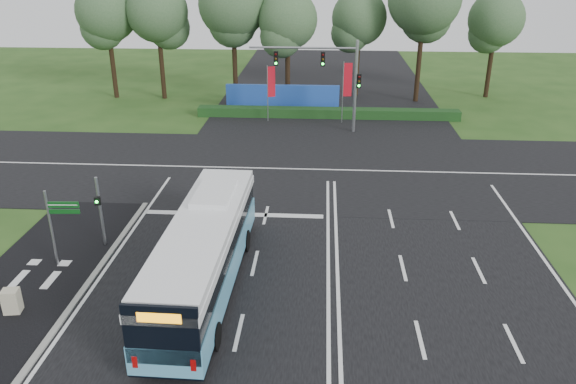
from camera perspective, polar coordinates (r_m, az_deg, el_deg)
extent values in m
plane|color=#264A18|center=(25.30, 4.11, -7.53)|extent=(120.00, 120.00, 0.00)
cube|color=black|center=(25.29, 4.11, -7.49)|extent=(20.00, 120.00, 0.04)
cube|color=black|center=(36.14, 4.06, 2.25)|extent=(120.00, 14.00, 0.05)
cube|color=black|center=(25.76, -25.31, -9.28)|extent=(5.00, 18.00, 0.06)
cube|color=gray|center=(24.71, -20.36, -9.75)|extent=(0.25, 18.00, 0.12)
cube|color=#59A8CE|center=(23.39, -8.42, -7.51)|extent=(2.69, 11.87, 1.08)
cube|color=black|center=(23.64, -8.36, -8.54)|extent=(2.66, 11.81, 0.30)
cube|color=black|center=(22.91, -8.57, -5.39)|extent=(2.59, 11.69, 0.94)
cube|color=white|center=(22.63, -8.66, -4.08)|extent=(2.69, 11.87, 0.34)
cube|color=white|center=(22.48, -8.71, -3.30)|extent=(2.63, 11.40, 0.34)
cube|color=white|center=(24.53, -7.48, -0.13)|extent=(1.63, 2.99, 0.25)
cube|color=black|center=(18.14, -12.73, -14.04)|extent=(2.39, 0.17, 2.17)
cube|color=orange|center=(17.71, -12.97, -12.34)|extent=(1.38, 0.09, 0.34)
cylinder|color=black|center=(26.74, -9.22, -4.73)|extent=(0.30, 1.03, 1.02)
cylinder|color=black|center=(26.31, -4.32, -4.97)|extent=(0.30, 1.03, 1.02)
cylinder|color=black|center=(20.99, -13.77, -13.74)|extent=(0.30, 1.03, 1.02)
cylinder|color=black|center=(20.44, -7.42, -14.34)|extent=(0.30, 1.03, 1.02)
cylinder|color=gray|center=(27.59, -18.49, -1.94)|extent=(0.14, 0.14, 3.49)
cube|color=black|center=(27.18, -18.79, -0.86)|extent=(0.32, 0.25, 0.40)
sphere|color=#19F233|center=(27.10, -18.87, -0.95)|extent=(0.14, 0.14, 0.14)
cylinder|color=gray|center=(26.47, -22.89, -3.52)|extent=(0.11, 0.11, 3.64)
cube|color=#0C4514|center=(25.73, -21.90, -1.20)|extent=(1.37, 0.13, 0.27)
cube|color=#0C4514|center=(25.85, -21.80, -1.85)|extent=(1.37, 0.13, 0.20)
cube|color=white|center=(25.70, -21.93, -1.23)|extent=(1.27, 0.08, 0.04)
cube|color=#BCB598|center=(24.44, -26.26, -9.96)|extent=(0.69, 0.61, 1.03)
cylinder|color=gray|center=(46.28, -2.08, 9.93)|extent=(0.07, 0.07, 4.60)
cube|color=red|center=(46.16, -1.69, 11.13)|extent=(0.59, 0.25, 2.45)
cylinder|color=gray|center=(45.97, 5.58, 9.99)|extent=(0.08, 0.08, 4.99)
cube|color=red|center=(45.80, 6.09, 11.27)|extent=(0.66, 0.12, 2.66)
cylinder|color=gray|center=(43.37, 6.86, 10.50)|extent=(0.24, 0.24, 7.00)
cylinder|color=gray|center=(42.79, 1.52, 14.44)|extent=(8.00, 0.16, 0.16)
cube|color=black|center=(42.89, 3.56, 13.34)|extent=(0.32, 0.28, 1.05)
cube|color=black|center=(43.04, -1.23, 13.41)|extent=(0.32, 0.28, 1.05)
cube|color=black|center=(43.28, 7.22, 11.13)|extent=(0.32, 0.28, 1.05)
cube|color=#183A15|center=(47.93, 4.04, 8.00)|extent=(22.00, 1.20, 0.80)
cube|color=#214DB5|center=(50.30, -0.56, 9.61)|extent=(10.00, 0.30, 2.20)
cylinder|color=black|center=(56.66, -17.44, 12.88)|extent=(0.44, 0.44, 7.55)
sphere|color=#375834|center=(56.14, -17.97, 17.06)|extent=(5.56, 5.56, 5.56)
cylinder|color=black|center=(55.11, -12.76, 13.11)|extent=(0.44, 0.44, 7.57)
sphere|color=#375834|center=(54.57, -13.16, 17.43)|extent=(5.58, 5.58, 5.58)
cylinder|color=black|center=(53.01, -5.45, 13.55)|extent=(0.44, 0.44, 8.26)
sphere|color=#375834|center=(52.45, -5.65, 18.47)|extent=(6.08, 6.08, 6.08)
cylinder|color=black|center=(51.98, -0.04, 12.82)|extent=(0.44, 0.44, 7.10)
sphere|color=#375834|center=(51.42, -0.04, 17.12)|extent=(5.23, 5.23, 5.23)
cylinder|color=black|center=(55.51, 7.05, 13.22)|extent=(0.44, 0.44, 6.93)
sphere|color=#375834|center=(54.99, 7.26, 17.15)|extent=(5.11, 5.11, 5.11)
cylinder|color=black|center=(53.86, 13.23, 13.50)|extent=(0.44, 0.44, 8.79)
cylinder|color=black|center=(57.68, 19.87, 12.41)|extent=(0.44, 0.44, 6.89)
sphere|color=#375834|center=(57.18, 20.40, 16.14)|extent=(5.08, 5.08, 5.08)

